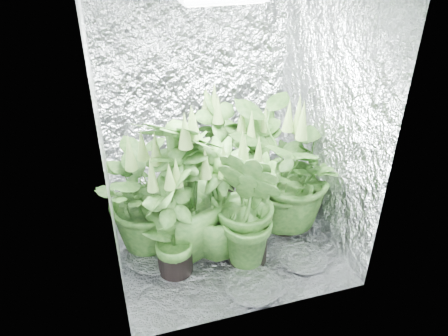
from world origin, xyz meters
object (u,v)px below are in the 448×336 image
plant_e (288,172)px  circulation_fan (270,175)px  plant_a (148,194)px  plant_h (217,203)px  plant_d (183,188)px  plant_g (249,207)px  plant_f (173,223)px  plant_b (219,149)px  plant_c (254,169)px

plant_e → circulation_fan: 0.69m
plant_a → plant_h: (0.46, -0.22, -0.03)m
plant_d → plant_a: bearing=149.9°
plant_g → circulation_fan: (0.51, 0.86, -0.34)m
plant_h → plant_f: bearing=-160.1°
plant_b → plant_d: size_ratio=0.85×
plant_a → plant_c: size_ratio=1.01×
plant_b → plant_f: bearing=-123.5°
plant_b → plant_f: plant_b is taller
plant_b → plant_c: 0.42m
plant_d → plant_e: size_ratio=1.10×
plant_h → plant_d: bearing=159.4°
plant_d → plant_h: bearing=-20.6°
plant_a → plant_d: (0.23, -0.13, 0.09)m
plant_c → plant_g: (-0.23, -0.52, 0.03)m
plant_f → plant_h: size_ratio=0.98×
plant_f → plant_g: plant_g is taller
plant_g → circulation_fan: plant_g is taller
plant_c → plant_g: size_ratio=0.93×
plant_g → plant_e: bearing=34.4°
plant_a → plant_b: size_ratio=0.97×
plant_d → plant_f: (-0.12, -0.21, -0.13)m
plant_b → plant_h: size_ratio=1.07×
plant_g → circulation_fan: size_ratio=3.27×
plant_h → plant_g: bearing=-41.9°
plant_f → circulation_fan: bearing=38.0°
plant_a → plant_h: plant_a is taller
plant_c → plant_g: plant_g is taller
plant_g → plant_c: bearing=66.4°
plant_a → plant_e: (1.06, -0.10, 0.05)m
plant_c → circulation_fan: (0.29, 0.34, -0.31)m
plant_c → plant_e: size_ratio=0.89×
circulation_fan → plant_a: bearing=-144.7°
plant_e → plant_h: bearing=-168.6°
plant_b → plant_f: 1.03m
plant_c → plant_b: bearing=116.6°
plant_f → plant_a: bearing=107.7°
plant_h → plant_c: bearing=40.9°
plant_h → circulation_fan: (0.70, 0.69, -0.30)m
circulation_fan → plant_c: bearing=-117.3°
plant_b → plant_h: bearing=-106.7°
plant_d → circulation_fan: (0.93, 0.61, -0.42)m
plant_a → plant_f: size_ratio=1.06×
plant_f → circulation_fan: 1.36m
plant_f → circulation_fan: plant_f is taller
plant_c → plant_d: (-0.64, -0.27, 0.11)m
plant_e → plant_h: (-0.60, -0.12, -0.08)m
plant_a → plant_d: 0.28m
plant_a → circulation_fan: (1.16, 0.47, -0.33)m
plant_c → plant_e: bearing=-50.7°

